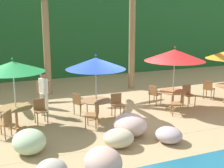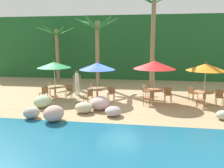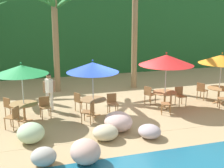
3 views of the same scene
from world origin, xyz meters
The scene contains 25 objects.
ground_plane centered at (0.00, 0.00, 0.00)m, with size 120.00×120.00×0.00m, color tan.
terrace_deck centered at (0.00, 0.00, 0.00)m, with size 18.00×5.20×0.01m.
foliage_backdrop centered at (0.00, 9.00, 3.00)m, with size 28.00×2.40×6.00m.
rock_seawall centered at (-1.34, -3.06, 0.32)m, with size 15.38×3.19×0.79m.
umbrella_green centered at (-4.13, 0.04, 2.12)m, with size 2.10×2.10×2.41m.
dining_table_green centered at (-4.13, 0.04, 0.61)m, with size 1.10×1.10×0.74m.
chair_green_seaward centered at (-3.29, 0.23, 0.51)m, with size 0.47×0.47×0.87m.
chair_green_inland centered at (-4.70, 0.67, 0.51)m, with size 0.59×0.59×0.87m.
chair_green_left centered at (-4.53, -0.71, 0.51)m, with size 0.59×0.59×0.87m.
umbrella_blue centered at (-1.32, -0.18, 2.10)m, with size 2.16×2.16×2.42m.
dining_table_blue centered at (-1.32, -0.18, 0.61)m, with size 1.10×1.10×0.74m.
chair_blue_seaward centered at (-0.47, -0.13, 0.51)m, with size 0.44×0.45×0.87m.
chair_blue_inland centered at (-1.78, 0.54, 0.51)m, with size 0.57×0.57×0.87m.
chair_blue_left centered at (-1.67, -0.96, 0.51)m, with size 0.58×0.58×0.87m.
umbrella_red centered at (2.05, -0.09, 2.22)m, with size 2.44×2.44×2.56m.
dining_table_red centered at (2.05, -0.09, 0.61)m, with size 1.10×1.10×0.74m.
chair_red_seaward centered at (2.90, 0.04, 0.51)m, with size 0.44×0.44×0.87m.
chair_red_inland centered at (1.59, 0.63, 0.51)m, with size 0.57×0.57×0.87m.
chair_red_left centered at (1.80, -0.91, 0.51)m, with size 0.56×0.55×0.87m.
umbrella_orange centered at (4.87, -0.18, 2.14)m, with size 2.14×2.14×2.46m.
dining_table_orange centered at (4.87, -0.18, 0.61)m, with size 1.10×1.10×0.74m.
chair_orange_inland centered at (4.38, 0.52, 0.51)m, with size 0.58×0.57×0.87m.
palm_tree_second centered at (-2.23, 4.27, 3.77)m, with size 3.45×3.46×5.40m.
palm_tree_third centered at (2.04, 3.79, 4.50)m, with size 2.93×3.07×7.07m.
waiter_in_white centered at (-3.01, 1.07, 0.99)m, with size 0.52×0.39×1.70m.
Camera 3 is at (-4.17, -12.08, 4.42)m, focal length 48.75 mm.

